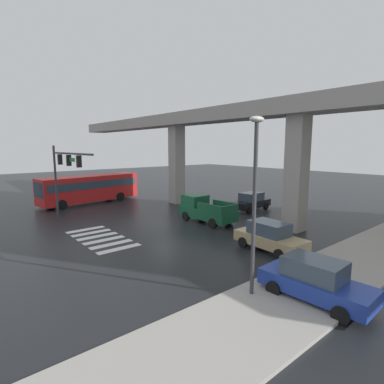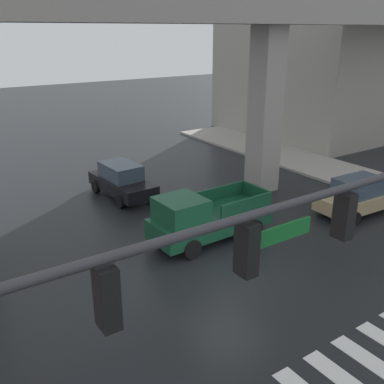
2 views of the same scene
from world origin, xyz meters
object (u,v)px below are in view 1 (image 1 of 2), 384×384
traffic_signal_mast (64,167)px  street_lamp_near_corner (255,187)px  pickup_truck (205,210)px  sedan_tan (270,236)px  sedan_blue (315,280)px  sedan_black (251,201)px  city_bus (90,187)px

traffic_signal_mast → street_lamp_near_corner: (17.30, 1.90, 0.01)m
pickup_truck → sedan_tan: size_ratio=1.18×
pickup_truck → sedan_blue: size_ratio=1.18×
traffic_signal_mast → street_lamp_near_corner: bearing=6.3°
sedan_blue → sedan_tan: (-4.74, 3.55, 0.00)m
pickup_truck → traffic_signal_mast: (-6.73, -8.80, 3.56)m
sedan_black → traffic_signal_mast: (-6.20, -15.32, 3.70)m
pickup_truck → sedan_tan: pickup_truck is taller
city_bus → traffic_signal_mast: (7.48, -4.77, 2.83)m
sedan_tan → street_lamp_near_corner: 7.05m
sedan_tan → traffic_signal_mast: traffic_signal_mast is taller
pickup_truck → sedan_black: pickup_truck is taller
traffic_signal_mast → street_lamp_near_corner: street_lamp_near_corner is taller
pickup_truck → sedan_tan: (7.63, -1.68, -0.14)m
sedan_black → pickup_truck: bearing=-85.3°
sedan_black → street_lamp_near_corner: 17.80m
street_lamp_near_corner → city_bus: bearing=173.4°
sedan_tan → traffic_signal_mast: 16.45m
sedan_blue → city_bus: bearing=177.4°
sedan_black → street_lamp_near_corner: street_lamp_near_corner is taller
sedan_black → traffic_signal_mast: bearing=-112.0°
city_bus → street_lamp_near_corner: (24.78, -2.87, 2.83)m
traffic_signal_mast → street_lamp_near_corner: 17.40m
sedan_black → traffic_signal_mast: size_ratio=0.51×
sedan_tan → sedan_black: bearing=134.9°
sedan_tan → traffic_signal_mast: size_ratio=0.50×
pickup_truck → traffic_signal_mast: traffic_signal_mast is taller
sedan_blue → traffic_signal_mast: bearing=-169.4°
street_lamp_near_corner → sedan_blue: bearing=43.1°
pickup_truck → sedan_blue: (12.36, -5.22, -0.14)m
sedan_tan → traffic_signal_mast: (-14.36, -7.12, 3.70)m
street_lamp_near_corner → pickup_truck: bearing=146.9°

